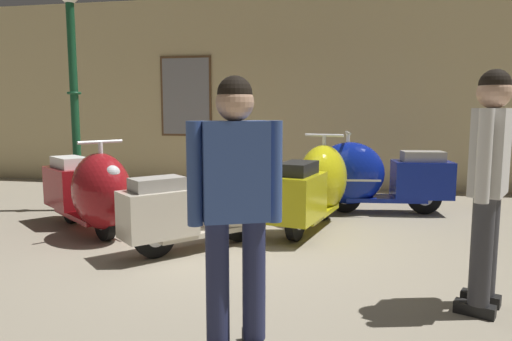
{
  "coord_description": "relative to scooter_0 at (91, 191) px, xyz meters",
  "views": [
    {
      "loc": [
        1.14,
        -4.65,
        1.41
      ],
      "look_at": [
        0.04,
        0.91,
        0.68
      ],
      "focal_mm": 33.02,
      "sensor_mm": 36.0,
      "label": 1
    }
  ],
  "objects": [
    {
      "name": "scooter_1",
      "position": [
        1.49,
        -0.2,
        -0.04
      ],
      "size": [
        1.47,
        1.53,
        1.01
      ],
      "rotation": [
        0.0,
        0.0,
        0.82
      ],
      "color": "black",
      "rests_on": "ground"
    },
    {
      "name": "scooter_2",
      "position": [
        2.47,
        0.87,
        0.01
      ],
      "size": [
        0.92,
        1.89,
        1.11
      ],
      "rotation": [
        0.0,
        0.0,
        1.34
      ],
      "color": "black",
      "rests_on": "ground"
    },
    {
      "name": "visitor_1",
      "position": [
        3.8,
        -1.35,
        0.48
      ],
      "size": [
        0.38,
        0.53,
        1.68
      ],
      "rotation": [
        0.0,
        0.0,
        2.72
      ],
      "color": "black",
      "rests_on": "ground"
    },
    {
      "name": "scooter_3",
      "position": [
        3.17,
        1.76,
        0.01
      ],
      "size": [
        1.87,
        0.7,
        1.12
      ],
      "rotation": [
        0.0,
        0.0,
        -3.04
      ],
      "color": "black",
      "rests_on": "ground"
    },
    {
      "name": "visitor_0",
      "position": [
        2.23,
        -2.26,
        0.43
      ],
      "size": [
        0.51,
        0.35,
        1.6
      ],
      "rotation": [
        0.0,
        0.0,
        1.97
      ],
      "color": "black",
      "rests_on": "ground"
    },
    {
      "name": "scooter_0",
      "position": [
        0.0,
        0.0,
        0.0
      ],
      "size": [
        1.71,
        1.5,
        1.09
      ],
      "rotation": [
        0.0,
        0.0,
        -0.67
      ],
      "color": "black",
      "rests_on": "ground"
    },
    {
      "name": "ground_plane",
      "position": [
        1.71,
        -0.14,
        -0.5
      ],
      "size": [
        60.0,
        60.0,
        0.0
      ],
      "primitive_type": "plane",
      "color": "gray"
    },
    {
      "name": "lamppost",
      "position": [
        -0.86,
        1.13,
        1.02
      ],
      "size": [
        0.28,
        0.28,
        3.06
      ],
      "color": "#144728",
      "rests_on": "ground"
    },
    {
      "name": "showroom_back_wall",
      "position": [
        1.7,
        3.84,
        1.23
      ],
      "size": [
        18.0,
        0.24,
        3.44
      ],
      "color": "#CCB784",
      "rests_on": "ground"
    }
  ]
}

